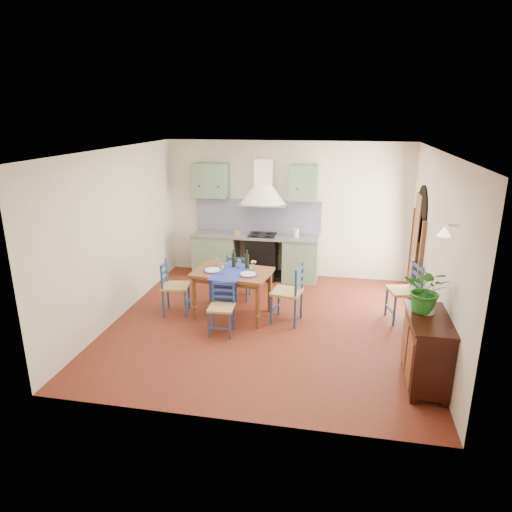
# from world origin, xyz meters

# --- Properties ---
(floor) EXTENTS (5.00, 5.00, 0.00)m
(floor) POSITION_xyz_m (0.00, 0.00, 0.00)
(floor) COLOR #4F1E11
(floor) RESTS_ON ground
(back_wall) EXTENTS (5.00, 0.96, 2.80)m
(back_wall) POSITION_xyz_m (-0.47, 2.29, 1.05)
(back_wall) COLOR beige
(back_wall) RESTS_ON ground
(right_wall) EXTENTS (0.26, 5.00, 2.80)m
(right_wall) POSITION_xyz_m (2.50, 0.28, 1.34)
(right_wall) COLOR beige
(right_wall) RESTS_ON ground
(left_wall) EXTENTS (0.04, 5.00, 2.80)m
(left_wall) POSITION_xyz_m (-2.50, 0.00, 1.40)
(left_wall) COLOR beige
(left_wall) RESTS_ON ground
(ceiling) EXTENTS (5.00, 5.00, 0.01)m
(ceiling) POSITION_xyz_m (0.00, 0.00, 2.80)
(ceiling) COLOR white
(ceiling) RESTS_ON back_wall
(dining_table) EXTENTS (1.35, 1.04, 1.12)m
(dining_table) POSITION_xyz_m (-0.61, 0.24, 0.71)
(dining_table) COLOR brown
(dining_table) RESTS_ON ground
(chair_near) EXTENTS (0.40, 0.40, 0.83)m
(chair_near) POSITION_xyz_m (-0.63, -0.42, 0.43)
(chair_near) COLOR navy
(chair_near) RESTS_ON ground
(chair_far) EXTENTS (0.42, 0.42, 0.88)m
(chair_far) POSITION_xyz_m (-0.68, 0.97, 0.46)
(chair_far) COLOR navy
(chair_far) RESTS_ON ground
(chair_left) EXTENTS (0.50, 0.50, 0.94)m
(chair_left) POSITION_xyz_m (-1.63, 0.14, 0.48)
(chair_left) COLOR navy
(chair_left) RESTS_ON ground
(chair_right) EXTENTS (0.53, 0.53, 0.99)m
(chair_right) POSITION_xyz_m (0.35, 0.17, 0.51)
(chair_right) COLOR navy
(chair_right) RESTS_ON ground
(chair_spare) EXTENTS (0.56, 0.56, 1.00)m
(chair_spare) POSITION_xyz_m (2.23, 0.58, 0.52)
(chair_spare) COLOR navy
(chair_spare) RESTS_ON ground
(sideboard) EXTENTS (0.50, 1.05, 0.94)m
(sideboard) POSITION_xyz_m (2.26, -1.34, 0.51)
(sideboard) COLOR black
(sideboard) RESTS_ON ground
(potted_plant) EXTENTS (0.67, 0.63, 0.60)m
(potted_plant) POSITION_xyz_m (2.22, -1.18, 1.23)
(potted_plant) COLOR #1E651E
(potted_plant) RESTS_ON sideboard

